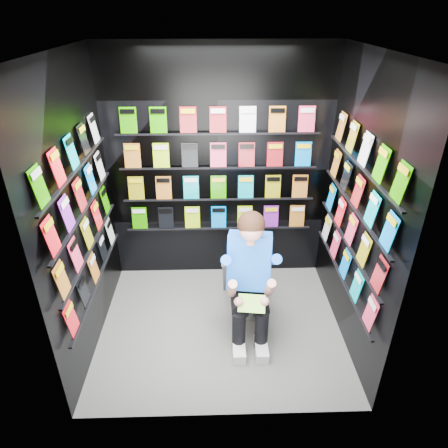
{
  "coord_description": "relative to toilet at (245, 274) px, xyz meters",
  "views": [
    {
      "loc": [
        -0.05,
        -3.06,
        2.88
      ],
      "look_at": [
        0.04,
        0.15,
        1.11
      ],
      "focal_mm": 32.0,
      "sensor_mm": 36.0,
      "label": 1
    }
  ],
  "objects": [
    {
      "name": "floor",
      "position": [
        -0.27,
        -0.39,
        -0.37
      ],
      "size": [
        2.4,
        2.4,
        0.0
      ],
      "primitive_type": "plane",
      "color": "slate",
      "rests_on": "ground"
    },
    {
      "name": "ceiling",
      "position": [
        -0.27,
        -0.39,
        2.23
      ],
      "size": [
        2.4,
        2.4,
        0.0
      ],
      "primitive_type": "plane",
      "color": "white",
      "rests_on": "floor"
    },
    {
      "name": "wall_back",
      "position": [
        -0.27,
        0.61,
        0.93
      ],
      "size": [
        2.4,
        0.04,
        2.6
      ],
      "primitive_type": "cube",
      "color": "black",
      "rests_on": "floor"
    },
    {
      "name": "wall_front",
      "position": [
        -0.27,
        -1.39,
        0.93
      ],
      "size": [
        2.4,
        0.04,
        2.6
      ],
      "primitive_type": "cube",
      "color": "black",
      "rests_on": "floor"
    },
    {
      "name": "wall_left",
      "position": [
        -1.47,
        -0.39,
        0.93
      ],
      "size": [
        0.04,
        2.0,
        2.6
      ],
      "primitive_type": "cube",
      "color": "black",
      "rests_on": "floor"
    },
    {
      "name": "wall_right",
      "position": [
        0.93,
        -0.39,
        0.93
      ],
      "size": [
        0.04,
        2.0,
        2.6
      ],
      "primitive_type": "cube",
      "color": "black",
      "rests_on": "floor"
    },
    {
      "name": "comics_back",
      "position": [
        -0.27,
        0.58,
        0.94
      ],
      "size": [
        2.1,
        0.06,
        1.37
      ],
      "primitive_type": null,
      "color": "#C26F23",
      "rests_on": "wall_back"
    },
    {
      "name": "comics_left",
      "position": [
        -1.44,
        -0.39,
        0.94
      ],
      "size": [
        0.06,
        1.7,
        1.37
      ],
      "primitive_type": null,
      "color": "#C26F23",
      "rests_on": "wall_left"
    },
    {
      "name": "comics_right",
      "position": [
        0.9,
        -0.39,
        0.94
      ],
      "size": [
        0.06,
        1.7,
        1.37
      ],
      "primitive_type": null,
      "color": "#C26F23",
      "rests_on": "wall_right"
    },
    {
      "name": "toilet",
      "position": [
        0.0,
        0.0,
        0.0
      ],
      "size": [
        0.52,
        0.8,
        0.73
      ],
      "primitive_type": "imported",
      "rotation": [
        0.0,
        0.0,
        3.0
      ],
      "color": "silver",
      "rests_on": "floor"
    },
    {
      "name": "longbox",
      "position": [
        0.11,
        -0.04,
        -0.23
      ],
      "size": [
        0.28,
        0.4,
        0.27
      ],
      "primitive_type": "cube",
      "rotation": [
        0.0,
        0.0,
        0.28
      ],
      "color": "white",
      "rests_on": "floor"
    },
    {
      "name": "longbox_lid",
      "position": [
        0.11,
        -0.04,
        -0.09
      ],
      "size": [
        0.31,
        0.42,
        0.03
      ],
      "primitive_type": "cube",
      "rotation": [
        0.0,
        0.0,
        0.28
      ],
      "color": "white",
      "rests_on": "longbox"
    },
    {
      "name": "reader",
      "position": [
        -0.0,
        -0.38,
        0.42
      ],
      "size": [
        0.65,
        0.86,
        1.47
      ],
      "primitive_type": null,
      "rotation": [
        0.0,
        0.0,
        -0.14
      ],
      "color": "blue",
      "rests_on": "toilet"
    },
    {
      "name": "held_comic",
      "position": [
        -0.0,
        -0.73,
        0.21
      ],
      "size": [
        0.26,
        0.17,
        0.1
      ],
      "primitive_type": "cube",
      "rotation": [
        -0.96,
        0.0,
        -0.14
      ],
      "color": "green",
      "rests_on": "reader"
    }
  ]
}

